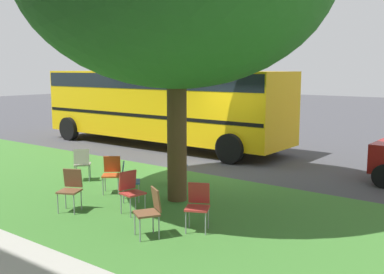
{
  "coord_description": "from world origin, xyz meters",
  "views": [
    {
      "loc": [
        -7.39,
        10.5,
        2.95
      ],
      "look_at": [
        -0.32,
        1.25,
        1.22
      ],
      "focal_mm": 42.66,
      "sensor_mm": 36.0,
      "label": 1
    }
  ],
  "objects_px": {
    "chair_3": "(112,171)",
    "chair_5": "(71,187)",
    "school_bus": "(160,101)",
    "chair_1": "(131,189)",
    "chair_4": "(150,209)",
    "chair_7": "(128,178)",
    "chair_0": "(198,203)",
    "chair_2": "(82,162)",
    "chair_6": "(176,164)"
  },
  "relations": [
    {
      "from": "chair_3",
      "to": "chair_5",
      "type": "distance_m",
      "value": 1.55
    },
    {
      "from": "chair_5",
      "to": "school_bus",
      "type": "bearing_deg",
      "value": -61.71
    },
    {
      "from": "chair_1",
      "to": "chair_4",
      "type": "bearing_deg",
      "value": 148.8
    },
    {
      "from": "chair_4",
      "to": "chair_7",
      "type": "relative_size",
      "value": 1.0
    },
    {
      "from": "chair_5",
      "to": "chair_3",
      "type": "bearing_deg",
      "value": -75.64
    },
    {
      "from": "chair_4",
      "to": "chair_7",
      "type": "bearing_deg",
      "value": -34.89
    },
    {
      "from": "chair_0",
      "to": "chair_2",
      "type": "xyz_separation_m",
      "value": [
        4.68,
        -1.14,
        0.0
      ]
    },
    {
      "from": "chair_3",
      "to": "chair_4",
      "type": "distance_m",
      "value": 3.18
    },
    {
      "from": "chair_0",
      "to": "chair_5",
      "type": "height_order",
      "value": "same"
    },
    {
      "from": "chair_4",
      "to": "chair_5",
      "type": "bearing_deg",
      "value": -2.65
    },
    {
      "from": "chair_2",
      "to": "school_bus",
      "type": "bearing_deg",
      "value": -69.27
    },
    {
      "from": "chair_3",
      "to": "chair_7",
      "type": "relative_size",
      "value": 1.0
    },
    {
      "from": "chair_4",
      "to": "chair_7",
      "type": "height_order",
      "value": "same"
    },
    {
      "from": "chair_4",
      "to": "chair_5",
      "type": "relative_size",
      "value": 1.0
    },
    {
      "from": "chair_3",
      "to": "school_bus",
      "type": "relative_size",
      "value": 0.08
    },
    {
      "from": "chair_0",
      "to": "chair_6",
      "type": "xyz_separation_m",
      "value": [
        2.56,
        -2.49,
        0.0
      ]
    },
    {
      "from": "chair_1",
      "to": "chair_7",
      "type": "bearing_deg",
      "value": -40.72
    },
    {
      "from": "chair_0",
      "to": "school_bus",
      "type": "relative_size",
      "value": 0.08
    },
    {
      "from": "chair_2",
      "to": "chair_4",
      "type": "xyz_separation_m",
      "value": [
        -4.22,
        1.93,
        0.0
      ]
    },
    {
      "from": "chair_7",
      "to": "school_bus",
      "type": "relative_size",
      "value": 0.08
    },
    {
      "from": "chair_4",
      "to": "school_bus",
      "type": "bearing_deg",
      "value": -49.79
    },
    {
      "from": "chair_4",
      "to": "chair_6",
      "type": "distance_m",
      "value": 3.89
    },
    {
      "from": "chair_4",
      "to": "chair_6",
      "type": "relative_size",
      "value": 1.0
    },
    {
      "from": "chair_7",
      "to": "chair_2",
      "type": "bearing_deg",
      "value": -14.29
    },
    {
      "from": "chair_2",
      "to": "chair_7",
      "type": "xyz_separation_m",
      "value": [
        -2.29,
        0.58,
        0.0
      ]
    },
    {
      "from": "chair_1",
      "to": "chair_7",
      "type": "height_order",
      "value": "same"
    },
    {
      "from": "chair_1",
      "to": "chair_2",
      "type": "relative_size",
      "value": 1.0
    },
    {
      "from": "chair_4",
      "to": "school_bus",
      "type": "relative_size",
      "value": 0.08
    },
    {
      "from": "chair_4",
      "to": "chair_6",
      "type": "bearing_deg",
      "value": -57.25
    },
    {
      "from": "chair_4",
      "to": "school_bus",
      "type": "xyz_separation_m",
      "value": [
        6.32,
        -7.48,
        1.24
      ]
    },
    {
      "from": "chair_4",
      "to": "chair_7",
      "type": "distance_m",
      "value": 2.35
    },
    {
      "from": "chair_2",
      "to": "chair_3",
      "type": "height_order",
      "value": "same"
    },
    {
      "from": "chair_0",
      "to": "chair_5",
      "type": "bearing_deg",
      "value": 13.46
    },
    {
      "from": "chair_6",
      "to": "chair_1",
      "type": "bearing_deg",
      "value": 109.01
    },
    {
      "from": "chair_5",
      "to": "chair_6",
      "type": "height_order",
      "value": "same"
    },
    {
      "from": "chair_1",
      "to": "chair_4",
      "type": "distance_m",
      "value": 1.44
    },
    {
      "from": "chair_0",
      "to": "chair_1",
      "type": "bearing_deg",
      "value": 1.21
    },
    {
      "from": "chair_6",
      "to": "school_bus",
      "type": "height_order",
      "value": "school_bus"
    },
    {
      "from": "chair_6",
      "to": "school_bus",
      "type": "distance_m",
      "value": 6.08
    },
    {
      "from": "chair_5",
      "to": "chair_1",
      "type": "bearing_deg",
      "value": -150.34
    },
    {
      "from": "chair_2",
      "to": "chair_4",
      "type": "bearing_deg",
      "value": 155.45
    },
    {
      "from": "chair_5",
      "to": "chair_7",
      "type": "xyz_separation_m",
      "value": [
        -0.43,
        -1.24,
        0.0
      ]
    },
    {
      "from": "chair_1",
      "to": "chair_3",
      "type": "bearing_deg",
      "value": -29.94
    },
    {
      "from": "chair_1",
      "to": "chair_2",
      "type": "distance_m",
      "value": 3.21
    },
    {
      "from": "chair_0",
      "to": "chair_5",
      "type": "xyz_separation_m",
      "value": [
        2.82,
        0.67,
        0.0
      ]
    },
    {
      "from": "chair_2",
      "to": "school_bus",
      "type": "height_order",
      "value": "school_bus"
    },
    {
      "from": "chair_3",
      "to": "chair_6",
      "type": "distance_m",
      "value": 1.77
    },
    {
      "from": "chair_2",
      "to": "chair_7",
      "type": "height_order",
      "value": "same"
    },
    {
      "from": "chair_6",
      "to": "chair_7",
      "type": "distance_m",
      "value": 1.93
    },
    {
      "from": "chair_1",
      "to": "chair_6",
      "type": "distance_m",
      "value": 2.67
    }
  ]
}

